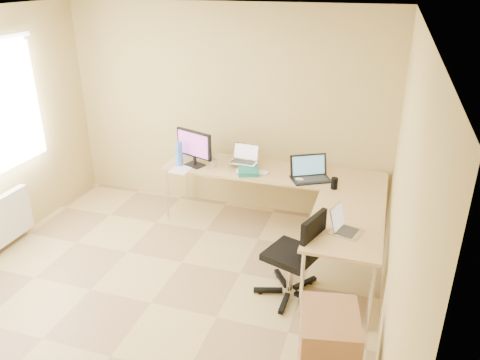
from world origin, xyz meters
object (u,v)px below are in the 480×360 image
(desk_return, at_px, (343,254))
(laptop_black, at_px, (311,169))
(water_bottle, at_px, (179,154))
(cabinet, at_px, (327,353))
(office_chair, at_px, (291,251))
(desk_main, at_px, (272,198))
(monitor, at_px, (194,148))
(laptop_center, at_px, (244,154))
(desk_fan, at_px, (198,146))
(keyboard, at_px, (253,171))
(mug, at_px, (214,163))
(laptop_return, at_px, (347,223))

(desk_return, distance_m, laptop_black, 1.11)
(water_bottle, height_order, cabinet, water_bottle)
(laptop_black, distance_m, cabinet, 2.34)
(desk_return, bearing_deg, laptop_black, 119.88)
(office_chair, bearing_deg, desk_return, 52.93)
(desk_main, relative_size, monitor, 5.04)
(laptop_center, bearing_deg, desk_return, -32.48)
(desk_fan, bearing_deg, monitor, -87.31)
(desk_fan, height_order, cabinet, desk_fan)
(desk_return, height_order, monitor, monitor)
(keyboard, relative_size, cabinet, 0.55)
(mug, bearing_deg, office_chair, -44.66)
(laptop_black, bearing_deg, office_chair, -117.46)
(water_bottle, relative_size, cabinet, 0.45)
(keyboard, distance_m, laptop_return, 1.64)
(laptop_black, bearing_deg, water_bottle, 153.18)
(monitor, relative_size, water_bottle, 1.67)
(desk_return, xyz_separation_m, water_bottle, (-2.10, 0.80, 0.52))
(laptop_center, relative_size, office_chair, 0.36)
(mug, distance_m, desk_fan, 0.44)
(laptop_black, height_order, water_bottle, water_bottle)
(laptop_center, distance_m, keyboard, 0.24)
(laptop_return, bearing_deg, laptop_black, 41.49)
(desk_return, bearing_deg, monitor, 155.92)
(laptop_center, relative_size, mug, 3.30)
(desk_return, distance_m, laptop_return, 0.51)
(water_bottle, bearing_deg, desk_main, 9.98)
(desk_main, xyz_separation_m, water_bottle, (-1.13, -0.20, 0.52))
(keyboard, bearing_deg, desk_main, 35.62)
(desk_main, xyz_separation_m, keyboard, (-0.21, -0.10, 0.37))
(keyboard, xyz_separation_m, cabinet, (1.22, -2.26, -0.38))
(monitor, height_order, office_chair, monitor)
(desk_return, xyz_separation_m, desk_fan, (-2.01, 1.20, 0.50))
(laptop_return, xyz_separation_m, cabinet, (0.02, -1.14, -0.47))
(laptop_black, bearing_deg, monitor, 151.11)
(desk_return, distance_m, keyboard, 1.54)
(laptop_black, relative_size, mug, 4.24)
(monitor, bearing_deg, laptop_center, 33.80)
(laptop_center, xyz_separation_m, mug, (-0.36, -0.09, -0.12))
(laptop_black, distance_m, desk_fan, 1.56)
(cabinet, bearing_deg, desk_main, 101.94)
(desk_main, relative_size, desk_return, 2.04)
(laptop_center, xyz_separation_m, desk_fan, (-0.67, 0.20, -0.03))
(desk_main, height_order, cabinet, desk_main)
(monitor, xyz_separation_m, desk_fan, (-0.09, 0.34, -0.09))
(desk_main, relative_size, laptop_center, 7.86)
(monitor, height_order, keyboard, monitor)
(laptop_center, height_order, desk_fan, laptop_center)
(desk_return, height_order, desk_fan, desk_fan)
(monitor, relative_size, laptop_center, 1.56)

